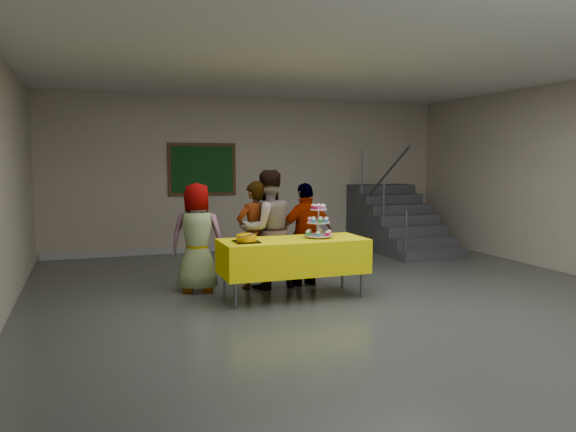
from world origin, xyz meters
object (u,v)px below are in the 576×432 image
object	(u,v)px
schoolchild_a	(197,238)
staircase	(394,224)
schoolchild_b	(255,235)
bake_table	(293,256)
schoolchild_d	(306,234)
cupcake_stand	(318,224)
bear_cake	(246,238)
schoolchild_c	(267,229)
noticeboard	(202,169)

from	to	relation	value
schoolchild_a	staircase	distance (m)	5.03
schoolchild_b	staircase	distance (m)	4.40
bake_table	schoolchild_d	xyz separation A→B (m)	(0.43, 0.63, 0.17)
cupcake_stand	staircase	xyz separation A→B (m)	(2.97, 3.13, -0.47)
schoolchild_b	bear_cake	bearing A→B (deg)	52.16
bake_table	bear_cake	bearing A→B (deg)	-174.19
schoolchild_c	schoolchild_b	bearing A→B (deg)	-16.03
schoolchild_a	schoolchild_c	xyz separation A→B (m)	(0.95, -0.11, 0.08)
bear_cake	schoolchild_a	world-z (taller)	schoolchild_a
schoolchild_c	schoolchild_d	world-z (taller)	schoolchild_c
schoolchild_b	schoolchild_d	size ratio (longest dim) A/B	1.02
noticeboard	bear_cake	bearing A→B (deg)	-93.53
bear_cake	schoolchild_c	size ratio (longest dim) A/B	0.22
cupcake_stand	schoolchild_a	distance (m)	1.65
schoolchild_b	schoolchild_a	bearing A→B (deg)	-20.20
schoolchild_a	schoolchild_c	size ratio (longest dim) A/B	0.90
bake_table	schoolchild_b	xyz separation A→B (m)	(-0.32, 0.69, 0.19)
cupcake_stand	schoolchild_a	size ratio (longest dim) A/B	0.30
schoolchild_d	noticeboard	xyz separation A→B (m)	(-0.82, 3.35, 0.87)
schoolchild_b	staircase	bearing A→B (deg)	-160.49
noticeboard	schoolchild_a	bearing A→B (deg)	-102.39
staircase	noticeboard	bearing A→B (deg)	167.32
bake_table	bear_cake	world-z (taller)	bear_cake
cupcake_stand	schoolchild_a	world-z (taller)	schoolchild_a
schoolchild_b	cupcake_stand	bearing A→B (deg)	120.26
schoolchild_b	schoolchild_d	bearing A→B (deg)	161.02
schoolchild_c	staircase	world-z (taller)	staircase
bake_table	schoolchild_d	distance (m)	0.78
schoolchild_a	schoolchild_b	bearing A→B (deg)	-166.99
bear_cake	schoolchild_b	distance (m)	0.82
cupcake_stand	noticeboard	xyz separation A→B (m)	(-0.75, 3.97, 0.64)
schoolchild_d	staircase	world-z (taller)	staircase
schoolchild_c	schoolchild_d	distance (m)	0.58
cupcake_stand	schoolchild_d	bearing A→B (deg)	83.17
schoolchild_c	noticeboard	size ratio (longest dim) A/B	1.27
bake_table	schoolchild_c	xyz separation A→B (m)	(-0.14, 0.66, 0.27)
schoolchild_a	noticeboard	size ratio (longest dim) A/B	1.14
schoolchild_c	staircase	xyz separation A→B (m)	(3.47, 2.49, -0.34)
schoolchild_b	schoolchild_d	xyz separation A→B (m)	(0.75, -0.06, -0.02)
staircase	noticeboard	world-z (taller)	noticeboard
bake_table	bear_cake	distance (m)	0.70
bake_table	bear_cake	xyz separation A→B (m)	(-0.64, -0.07, 0.27)
bear_cake	schoolchild_a	distance (m)	0.95
schoolchild_c	schoolchild_d	bearing A→B (deg)	170.72
cupcake_stand	schoolchild_b	xyz separation A→B (m)	(-0.67, 0.68, -0.21)
bake_table	schoolchild_d	bearing A→B (deg)	55.71
bake_table	staircase	size ratio (longest dim) A/B	0.78
schoolchild_a	schoolchild_d	bearing A→B (deg)	-166.39
bake_table	noticeboard	distance (m)	4.13
schoolchild_b	staircase	xyz separation A→B (m)	(3.64, 2.46, -0.26)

